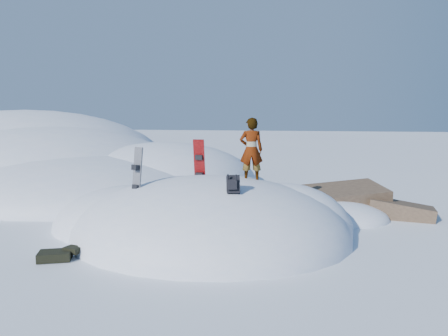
% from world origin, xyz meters
% --- Properties ---
extents(ground, '(120.00, 120.00, 0.00)m').
position_xyz_m(ground, '(0.00, 0.00, 0.00)').
color(ground, white).
rests_on(ground, ground).
extents(snow_mound, '(8.00, 6.00, 3.00)m').
position_xyz_m(snow_mound, '(-0.17, 0.24, 0.00)').
color(snow_mound, white).
rests_on(snow_mound, ground).
extents(snow_ridge, '(21.50, 18.50, 6.40)m').
position_xyz_m(snow_ridge, '(-10.43, 9.85, 0.00)').
color(snow_ridge, white).
rests_on(snow_ridge, ground).
extents(rock_outcrop, '(4.68, 4.41, 1.68)m').
position_xyz_m(rock_outcrop, '(3.72, 3.01, 0.01)').
color(rock_outcrop, brown).
rests_on(rock_outcrop, ground).
extents(snowboard_red, '(0.31, 0.25, 1.57)m').
position_xyz_m(snowboard_red, '(-0.42, 0.71, 1.62)').
color(snowboard_red, '#BD0A0C').
rests_on(snowboard_red, snow_mound).
extents(snowboard_dark, '(0.37, 0.34, 1.61)m').
position_xyz_m(snowboard_dark, '(-1.70, -0.52, 1.47)').
color(snowboard_dark, black).
rests_on(snowboard_dark, snow_mound).
extents(backpack, '(0.35, 0.41, 0.48)m').
position_xyz_m(backpack, '(0.75, -1.13, 1.52)').
color(backpack, black).
rests_on(backpack, snow_mound).
extents(gear_pile, '(0.90, 0.70, 0.23)m').
position_xyz_m(gear_pile, '(-2.81, -2.29, 0.12)').
color(gear_pile, black).
rests_on(gear_pile, ground).
extents(person, '(0.64, 0.47, 1.61)m').
position_xyz_m(person, '(0.98, 0.40, 2.15)').
color(person, slate).
rests_on(person, snow_mound).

